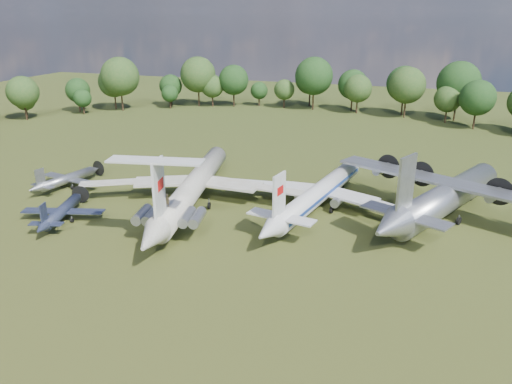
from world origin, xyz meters
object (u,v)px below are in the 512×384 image
(person_on_il62, at_px, (167,200))
(tu104_jet, at_px, (319,196))
(il62_airliner, at_px, (194,190))
(small_prop_northwest, at_px, (67,181))
(small_prop_west, at_px, (62,214))
(an12_transport, at_px, (446,201))

(person_on_il62, bearing_deg, tu104_jet, -119.91)
(il62_airliner, bearing_deg, tu104_jet, 2.02)
(small_prop_northwest, bearing_deg, person_on_il62, -15.05)
(tu104_jet, height_order, small_prop_northwest, tu104_jet)
(small_prop_west, relative_size, person_on_il62, 8.88)
(tu104_jet, bearing_deg, small_prop_northwest, -163.93)
(small_prop_west, bearing_deg, small_prop_northwest, 109.69)
(an12_transport, xyz_separation_m, person_on_il62, (-36.56, -20.74, 3.12))
(small_prop_west, bearing_deg, person_on_il62, -17.26)
(il62_airliner, distance_m, tu104_jet, 20.56)
(tu104_jet, distance_m, person_on_il62, 25.50)
(il62_airliner, distance_m, person_on_il62, 14.32)
(il62_airliner, height_order, small_prop_west, il62_airliner)
(tu104_jet, bearing_deg, an12_transport, 17.28)
(an12_transport, bearing_deg, small_prop_northwest, -148.85)
(tu104_jet, xyz_separation_m, an12_transport, (19.24, 2.42, 0.67))
(il62_airliner, bearing_deg, small_prop_west, -151.16)
(tu104_jet, height_order, an12_transport, an12_transport)
(small_prop_west, distance_m, person_on_il62, 19.06)
(tu104_jet, distance_m, small_prop_northwest, 45.53)
(il62_airliner, bearing_deg, an12_transport, -0.88)
(small_prop_northwest, xyz_separation_m, person_on_il62, (27.95, -13.58, 4.67))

